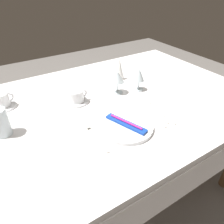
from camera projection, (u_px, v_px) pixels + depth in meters
ground_plane at (102, 189)px, 1.56m from camera, size 6.00×6.00×0.00m
dining_table at (99, 117)px, 1.19m from camera, size 1.80×1.11×0.74m
dinner_plate at (126, 126)px, 0.97m from camera, size 0.25×0.25×0.02m
toothbrush_package at (126, 123)px, 0.97m from camera, size 0.10×0.21×0.02m
fork_outer at (95, 136)px, 0.93m from camera, size 0.02×0.21×0.00m
dinner_knife at (150, 116)px, 1.05m from camera, size 0.03×0.23×0.00m
spoon_soup at (150, 110)px, 1.10m from camera, size 0.03×0.22×0.01m
spoon_dessert at (156, 110)px, 1.10m from camera, size 0.03×0.23×0.01m
spoon_tea at (159, 107)px, 1.12m from camera, size 0.03×0.21×0.01m
saucer_left at (77, 102)px, 1.16m from camera, size 0.12×0.12×0.01m
coffee_cup_left at (77, 96)px, 1.14m from camera, size 0.10×0.08×0.06m
saucer_right at (4, 106)px, 1.12m from camera, size 0.13×0.13×0.01m
coffee_cup_right at (2, 100)px, 1.10m from camera, size 0.10×0.08×0.07m
wine_glass_centre at (117, 78)px, 1.20m from camera, size 0.08×0.08×0.14m
wine_glass_left at (139, 76)px, 1.24m from camera, size 0.07×0.07×0.14m
drink_tumbler at (1, 124)px, 0.91m from camera, size 0.07×0.07×0.13m
napkin_folded at (119, 69)px, 1.37m from camera, size 0.07×0.07×0.15m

